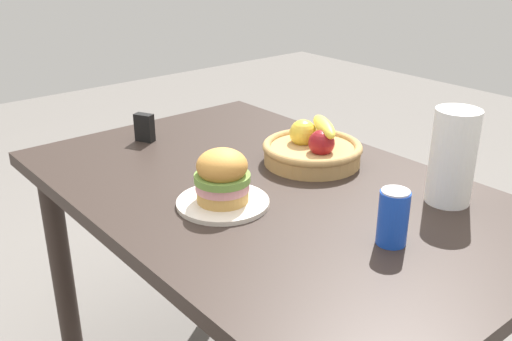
{
  "coord_description": "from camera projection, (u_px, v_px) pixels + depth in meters",
  "views": [
    {
      "loc": [
        1.06,
        -0.92,
        1.38
      ],
      "look_at": [
        0.0,
        -0.05,
        0.81
      ],
      "focal_mm": 40.55,
      "sensor_mm": 36.0,
      "label": 1
    }
  ],
  "objects": [
    {
      "name": "dining_table",
      "position": [
        269.0,
        220.0,
        1.58
      ],
      "size": [
        1.4,
        0.9,
        0.75
      ],
      "color": "#2D231E",
      "rests_on": "ground_plane"
    },
    {
      "name": "plate",
      "position": [
        223.0,
        203.0,
        1.43
      ],
      "size": [
        0.23,
        0.23,
        0.01
      ],
      "primitive_type": "cylinder",
      "color": "silver",
      "rests_on": "dining_table"
    },
    {
      "name": "sandwich",
      "position": [
        222.0,
        176.0,
        1.4
      ],
      "size": [
        0.14,
        0.14,
        0.13
      ],
      "color": "tan",
      "rests_on": "plate"
    },
    {
      "name": "soda_can",
      "position": [
        393.0,
        217.0,
        1.24
      ],
      "size": [
        0.07,
        0.07,
        0.13
      ],
      "color": "blue",
      "rests_on": "dining_table"
    },
    {
      "name": "fruit_basket",
      "position": [
        313.0,
        149.0,
        1.67
      ],
      "size": [
        0.29,
        0.29,
        0.14
      ],
      "color": "tan",
      "rests_on": "dining_table"
    },
    {
      "name": "paper_towel_roll",
      "position": [
        453.0,
        157.0,
        1.41
      ],
      "size": [
        0.11,
        0.11,
        0.24
      ],
      "primitive_type": "cylinder",
      "color": "white",
      "rests_on": "dining_table"
    },
    {
      "name": "napkin_holder",
      "position": [
        144.0,
        128.0,
        1.85
      ],
      "size": [
        0.07,
        0.05,
        0.09
      ],
      "primitive_type": "cube",
      "rotation": [
        0.0,
        0.0,
        0.46
      ],
      "color": "black",
      "rests_on": "dining_table"
    }
  ]
}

